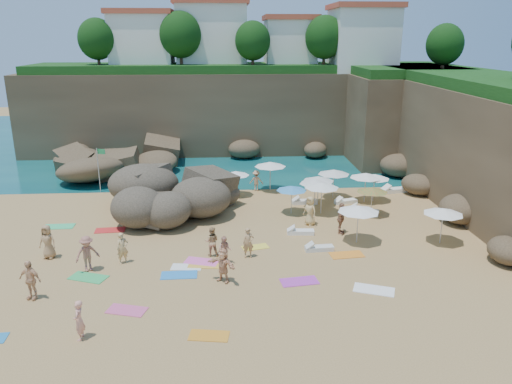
{
  "coord_description": "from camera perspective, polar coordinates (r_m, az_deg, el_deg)",
  "views": [
    {
      "loc": [
        0.01,
        -27.14,
        11.45
      ],
      "look_at": [
        2.0,
        3.0,
        2.0
      ],
      "focal_mm": 35.0,
      "sensor_mm": 36.0,
      "label": 1
    }
  ],
  "objects": [
    {
      "name": "marina_masts",
      "position": [
        60.07,
        -19.9,
        8.27
      ],
      "size": [
        3.1,
        0.1,
        6.0
      ],
      "color": "white",
      "rests_on": "ground"
    },
    {
      "name": "person_lie_3",
      "position": [
        24.68,
        -3.78,
        -9.72
      ],
      "size": [
        2.3,
        2.33,
        0.46
      ],
      "primitive_type": "imported",
      "rotation": [
        0.0,
        0.0,
        -0.64
      ],
      "color": "#E3A577",
      "rests_on": "ground"
    },
    {
      "name": "parasol_10",
      "position": [
        33.28,
        4.09,
        0.45
      ],
      "size": [
        2.06,
        2.06,
        1.94
      ],
      "color": "silver",
      "rests_on": "ground"
    },
    {
      "name": "parasol_7",
      "position": [
        35.19,
        7.14,
        1.53
      ],
      "size": [
        2.21,
        2.21,
        2.09
      ],
      "color": "silver",
      "rests_on": "ground"
    },
    {
      "name": "clifftop_trees",
      "position": [
        46.9,
        2.15,
        17.13
      ],
      "size": [
        35.6,
        23.82,
        4.4
      ],
      "color": "#11380F",
      "rests_on": "ground"
    },
    {
      "name": "towel_13",
      "position": [
        24.61,
        13.33,
        -10.82
      ],
      "size": [
        2.1,
        1.56,
        0.03
      ],
      "primitive_type": "cube",
      "rotation": [
        0.0,
        0.0,
        -0.37
      ],
      "color": "white",
      "rests_on": "ground"
    },
    {
      "name": "cliff_corner",
      "position": [
        50.65,
        16.04,
        8.25
      ],
      "size": [
        10.0,
        12.0,
        8.0
      ],
      "primitive_type": "cube",
      "color": "brown",
      "rests_on": "ground"
    },
    {
      "name": "parasol_5",
      "position": [
        36.76,
        8.88,
        2.28
      ],
      "size": [
        2.32,
        2.32,
        2.19
      ],
      "color": "silver",
      "rests_on": "ground"
    },
    {
      "name": "lounger_1",
      "position": [
        34.38,
        12.14,
        -2.2
      ],
      "size": [
        2.16,
        1.45,
        0.32
      ],
      "primitive_type": "cube",
      "rotation": [
        0.0,
        0.0,
        -0.41
      ],
      "color": "white",
      "rests_on": "ground"
    },
    {
      "name": "person_lie_2",
      "position": [
        29.28,
        -22.56,
        -6.54
      ],
      "size": [
        1.28,
        2.0,
        0.49
      ],
      "primitive_type": "imported",
      "rotation": [
        0.0,
        0.0,
        -0.21
      ],
      "color": "#A67D53",
      "rests_on": "ground"
    },
    {
      "name": "person_stand_0",
      "position": [
        27.18,
        -15.01,
        -6.22
      ],
      "size": [
        0.74,
        0.66,
        1.69
      ],
      "primitive_type": "imported",
      "rotation": [
        0.0,
        0.0,
        0.52
      ],
      "color": "tan",
      "rests_on": "ground"
    },
    {
      "name": "towel_7",
      "position": [
        32.14,
        -16.33,
        -4.2
      ],
      "size": [
        1.86,
        1.03,
        0.03
      ],
      "primitive_type": "cube",
      "rotation": [
        0.0,
        0.0,
        0.07
      ],
      "color": "red",
      "rests_on": "ground"
    },
    {
      "name": "towel_12",
      "position": [
        28.46,
        -0.08,
        -6.32
      ],
      "size": [
        1.63,
        1.1,
        0.03
      ],
      "primitive_type": "cube",
      "rotation": [
        0.0,
        0.0,
        0.26
      ],
      "color": "yellow",
      "rests_on": "ground"
    },
    {
      "name": "towel_3",
      "position": [
        26.43,
        -18.61,
        -9.24
      ],
      "size": [
        2.06,
        1.52,
        0.03
      ],
      "primitive_type": "cube",
      "rotation": [
        0.0,
        0.0,
        -0.36
      ],
      "color": "green",
      "rests_on": "ground"
    },
    {
      "name": "rock_outcrop",
      "position": [
        33.91,
        -8.97,
        -2.58
      ],
      "size": [
        8.31,
        7.14,
        2.83
      ],
      "primitive_type": null,
      "rotation": [
        0.0,
        0.0,
        0.3
      ],
      "color": "brown",
      "rests_on": "ground"
    },
    {
      "name": "person_stand_4",
      "position": [
        31.63,
        6.19,
        -2.15
      ],
      "size": [
        0.98,
        1.01,
        1.87
      ],
      "primitive_type": "imported",
      "rotation": [
        0.0,
        0.0,
        -0.83
      ],
      "color": "tan",
      "rests_on": "ground"
    },
    {
      "name": "towel_2",
      "position": [
        20.83,
        -5.39,
        -16.03
      ],
      "size": [
        1.7,
        1.03,
        0.03
      ],
      "primitive_type": "cube",
      "rotation": [
        0.0,
        0.0,
        -0.15
      ],
      "color": "orange",
      "rests_on": "ground"
    },
    {
      "name": "person_stand_2",
      "position": [
        38.49,
        0.04,
        1.32
      ],
      "size": [
        1.09,
        0.59,
        1.6
      ],
      "primitive_type": "imported",
      "rotation": [
        0.0,
        0.0,
        2.98
      ],
      "color": "tan",
      "rests_on": "ground"
    },
    {
      "name": "towel_9",
      "position": [
        26.88,
        -6.22,
        -7.92
      ],
      "size": [
        1.98,
        1.39,
        0.03
      ],
      "primitive_type": "cube",
      "rotation": [
        0.0,
        0.0,
        -0.3
      ],
      "color": "#F35EB5",
      "rests_on": "ground"
    },
    {
      "name": "parasol_11",
      "position": [
        30.28,
        20.63,
        -2.07
      ],
      "size": [
        2.24,
        2.24,
        2.12
      ],
      "color": "silver",
      "rests_on": "ground"
    },
    {
      "name": "towel_1",
      "position": [
        23.08,
        -14.55,
        -12.95
      ],
      "size": [
        1.87,
        1.29,
        0.03
      ],
      "primitive_type": "cube",
      "rotation": [
        0.0,
        0.0,
        -0.28
      ],
      "color": "#D75387",
      "rests_on": "ground"
    },
    {
      "name": "towel_5",
      "position": [
        26.38,
        -7.94,
        -8.5
      ],
      "size": [
        1.65,
        0.96,
        0.03
      ],
      "primitive_type": "cube",
      "rotation": [
        0.0,
        0.0,
        -0.11
      ],
      "color": "white",
      "rests_on": "ground"
    },
    {
      "name": "person_stand_3",
      "position": [
        30.49,
        9.68,
        -2.99
      ],
      "size": [
        0.82,
        1.23,
        1.94
      ],
      "primitive_type": "imported",
      "rotation": [
        0.0,
        0.0,
        1.24
      ],
      "color": "#A16D50",
      "rests_on": "ground"
    },
    {
      "name": "flag_pole",
      "position": [
        39.67,
        -17.45,
        3.07
      ],
      "size": [
        0.66,
        0.2,
        3.43
      ],
      "color": "silver",
      "rests_on": "ground"
    },
    {
      "name": "person_lie_0",
      "position": [
        27.04,
        -18.58,
        -8.07
      ],
      "size": [
        2.0,
        2.22,
        0.5
      ],
      "primitive_type": "imported",
      "rotation": [
        0.0,
        0.0,
        0.55
      ],
      "color": "#A16250",
      "rests_on": "ground"
    },
    {
      "name": "parasol_3",
      "position": [
        36.39,
        12.44,
        1.86
      ],
      "size": [
        2.27,
        2.27,
        2.15
      ],
      "color": "silver",
      "rests_on": "ground"
    },
    {
      "name": "parasol_4",
      "position": [
        36.67,
        13.4,
        1.73
      ],
      "size": [
        2.14,
        2.14,
        2.03
      ],
      "color": "silver",
      "rests_on": "ground"
    },
    {
      "name": "ground",
      "position": [
        29.45,
        -3.52,
        -5.54
      ],
      "size": [
        120.0,
        120.0,
        0.0
      ],
      "primitive_type": "plane",
      "color": "tan",
      "rests_on": "ground"
    },
    {
      "name": "parasol_6",
      "position": [
        33.73,
        13.16,
        0.27
      ],
      "size": [
        2.06,
        2.06,
        1.95
      ],
      "color": "silver",
      "rests_on": "ground"
    },
    {
      "name": "cliff_back",
      "position": [
        52.7,
        -1.59,
        9.24
      ],
      "size": [
        44.0,
        8.0,
        8.0
      ],
      "primitive_type": "cube",
      "color": "brown",
      "rests_on": "ground"
    },
    {
      "name": "towel_10",
      "position": [
        27.96,
        10.32,
        -7.07
      ],
      "size": [
        1.9,
        1.09,
        0.03
      ],
      "primitive_type": "cube",
      "rotation": [
        0.0,
        0.0,
        0.1
      ],
      "color": "orange",
      "rests_on": "ground"
    },
    {
      "name": "lounger_4",
      "position": [
        30.39,
        5.11,
        -4.57
      ],
      "size": [
        1.66,
        0.67,
        0.25
      ],
      "primitive_type": "cube",
      "rotation": [
        0.0,
        0.0,
        -0.08
      ],
      "color": "white",
      "rests_on": "ground"
    },
    {
      "name": "parasol_9",
      "position": [
        28.97,
        11.64,
        -1.9
      ],
      "size": [
        2.38,
        2.38,
        2.25
      ],
      "color": "silver",
      "rests_on": "ground"
    },
    {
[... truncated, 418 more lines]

